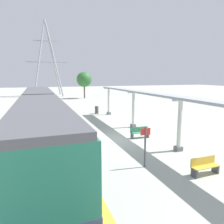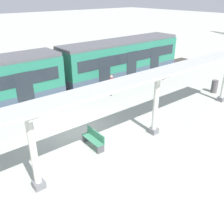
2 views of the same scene
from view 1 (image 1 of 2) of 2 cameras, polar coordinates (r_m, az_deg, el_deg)
ground_plane at (r=16.05m, az=0.51°, el=-7.68°), size 176.00×176.00×0.00m
tactile_edge_strip at (r=15.27m, az=-11.51°, el=-8.77°), size 0.53×26.53×0.01m
trackbed at (r=15.15m, az=-18.60°, el=-9.25°), size 3.20×38.53×0.01m
train_near_carriage at (r=10.83m, az=-18.58°, el=-6.67°), size 2.65×11.59×3.48m
train_far_carriage at (r=22.78m, az=-19.32°, el=1.64°), size 2.65×11.59×3.48m
canopy_pillar_second at (r=14.07m, az=17.96°, el=-3.39°), size 1.10×0.44×3.39m
canopy_pillar_third at (r=19.80m, az=5.87°, el=0.70°), size 1.10×0.44×3.39m
canopy_pillar_fourth at (r=26.44m, az=-0.90°, el=2.98°), size 1.10×0.44×3.39m
canopy_beam at (r=16.87m, az=10.53°, el=5.02°), size 1.20×21.45×0.16m
bench_near_end at (r=11.54m, az=23.92°, el=-13.27°), size 1.51×0.48×0.86m
bench_mid_platform at (r=16.68m, az=7.53°, el=-5.51°), size 1.51×0.49×0.86m
trash_bin at (r=27.33m, az=-4.19°, el=0.58°), size 0.48×0.48×0.98m
platform_info_sign at (r=11.21m, az=9.05°, el=-8.40°), size 0.56×0.10×2.20m
passenger_waiting_near_edge at (r=19.94m, az=-11.92°, el=-1.52°), size 0.44×0.49×1.59m
electricity_pylon at (r=55.12m, az=-17.47°, el=13.90°), size 9.96×7.00×18.34m
tree_left_background at (r=47.10m, az=-7.61°, el=8.79°), size 3.34×3.34×5.85m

